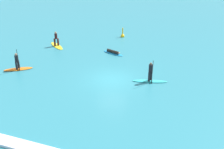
# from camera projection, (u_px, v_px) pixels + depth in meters

# --- Properties ---
(ground_plane) EXTENTS (120.00, 120.00, 0.00)m
(ground_plane) POSITION_uv_depth(u_px,v_px,m) (112.00, 79.00, 25.70)
(ground_plane) COLOR teal
(ground_plane) RESTS_ON ground
(surfer_on_yellow_board) EXTENTS (2.82, 2.45, 1.76)m
(surfer_on_yellow_board) POSITION_uv_depth(u_px,v_px,m) (56.00, 43.00, 33.25)
(surfer_on_yellow_board) COLOR yellow
(surfer_on_yellow_board) RESTS_ON ground_plane
(surfer_on_blue_board) EXTENTS (2.69, 1.52, 0.39)m
(surfer_on_blue_board) POSITION_uv_depth(u_px,v_px,m) (113.00, 52.00, 31.28)
(surfer_on_blue_board) COLOR #1E8CD1
(surfer_on_blue_board) RESTS_ON ground_plane
(surfer_on_teal_board) EXTENTS (3.11, 1.36, 2.25)m
(surfer_on_teal_board) POSITION_uv_depth(u_px,v_px,m) (150.00, 77.00, 25.09)
(surfer_on_teal_board) COLOR #33C6CC
(surfer_on_teal_board) RESTS_ON ground_plane
(surfer_on_orange_board) EXTENTS (2.66, 2.14, 2.22)m
(surfer_on_orange_board) POSITION_uv_depth(u_px,v_px,m) (18.00, 66.00, 27.42)
(surfer_on_orange_board) COLOR orange
(surfer_on_orange_board) RESTS_ON ground_plane
(marker_buoy) EXTENTS (0.50, 0.50, 1.32)m
(marker_buoy) POSITION_uv_depth(u_px,v_px,m) (123.00, 35.00, 36.37)
(marker_buoy) COLOR yellow
(marker_buoy) RESTS_ON ground_plane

